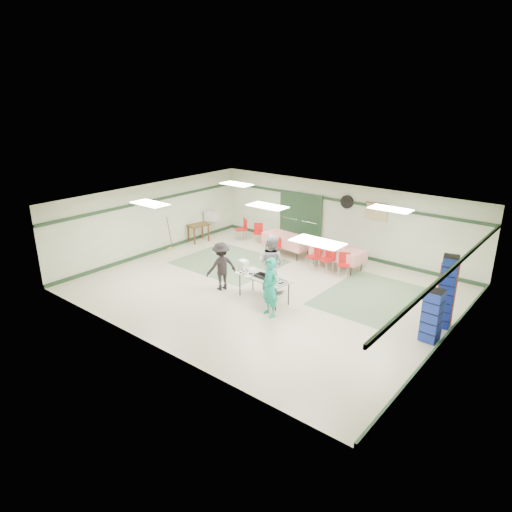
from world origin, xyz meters
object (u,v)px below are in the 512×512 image
Objects in this scene: crate_stack_blue_b at (432,316)px; crate_stack_red at (446,295)px; chair_a at (328,257)px; chair_loose_a at (258,231)px; dining_table_a at (338,252)px; chair_c at (344,262)px; volunteer_grey at (271,263)px; volunteer_teal at (270,287)px; volunteer_dark at (221,266)px; chair_d at (275,245)px; printer_table at (198,227)px; dining_table_b at (287,240)px; chair_loose_b at (243,227)px; chair_b at (315,254)px; office_printer at (212,216)px; broom at (170,233)px; crate_stack_blue_a at (446,292)px; serving_table at (264,278)px.

crate_stack_red is at bearing 90.00° from crate_stack_blue_b.
chair_a is 0.65× the size of crate_stack_blue_b.
dining_table_a is at bearing -40.95° from chair_loose_a.
volunteer_grey is at bearing -139.69° from chair_c.
chair_c is at bearing 147.27° from crate_stack_blue_b.
volunteer_teal reaches higher than volunteer_dark.
chair_c is at bearing 159.13° from crate_stack_red.
volunteer_dark is 3.44m from chair_d.
dining_table_b is at bearing 25.26° from printer_table.
chair_loose_b is (-2.45, 0.28, 0.00)m from dining_table_b.
volunteer_teal is 1.68m from volunteer_grey.
chair_a is 1.13× the size of chair_d.
volunteer_grey is at bearing -7.53° from chair_loose_b.
volunteer_dark is 1.80× the size of chair_b.
volunteer_grey is at bearing 146.20° from volunteer_dark.
chair_loose_b is (-4.05, 3.37, -0.34)m from volunteer_grey.
chair_d is 0.58× the size of crate_stack_blue_b.
chair_c is at bearing -39.05° from dining_table_a.
chair_d is 3.69m from office_printer.
chair_loose_b is at bearing -125.15° from volunteer_dark.
chair_d is at bearing 12.85° from broom.
volunteer_dark is at bearing -79.65° from dining_table_b.
crate_stack_blue_a reaches higher than broom.
chair_a is at bearing -8.94° from dining_table_b.
chair_b reaches higher than printer_table.
volunteer_teal is at bearing -62.67° from chair_d.
volunteer_grey is 2.31× the size of chair_d.
serving_table is 0.89× the size of crate_stack_blue_a.
dining_table_a reaches higher than serving_table.
crate_stack_red reaches higher than crate_stack_blue_b.
printer_table is (-3.76, -1.03, 0.06)m from dining_table_b.
chair_a is at bearing 90.82° from serving_table.
dining_table_b is 1.08× the size of crate_stack_red.
chair_loose_b reaches higher than dining_table_b.
office_printer is at bearing -169.23° from chair_a.
volunteer_teal reaches higher than crate_stack_blue_b.
printer_table is 1.83× the size of office_printer.
broom reaches higher than chair_b.
volunteer_teal is at bearing -69.22° from chair_a.
crate_stack_blue_a is at bearing 17.71° from chair_loose_b.
chair_loose_a is at bearing 142.50° from chair_c.
serving_table is 1.00m from volunteer_teal.
chair_b is 5.42m from office_printer.
chair_c is (2.78, -0.58, -0.07)m from dining_table_b.
chair_loose_a is 8.68m from crate_stack_red.
dining_table_a is 2.38m from chair_d.
volunteer_grey reaches higher than crate_stack_red.
printer_table is (-4.08, 2.94, -0.14)m from volunteer_dark.
crate_stack_red reaches higher than serving_table.
chair_loose_a is (-2.09, 4.44, -0.28)m from volunteer_dark.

